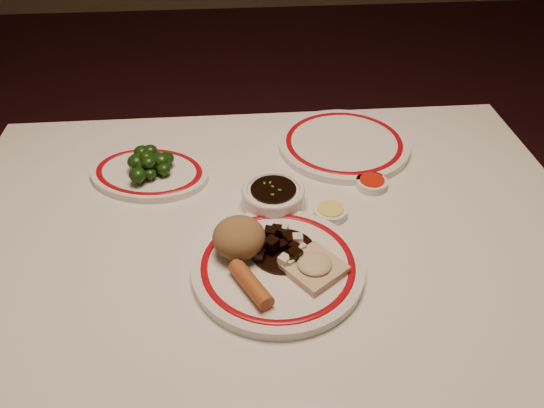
{
  "coord_description": "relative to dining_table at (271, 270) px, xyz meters",
  "views": [
    {
      "loc": [
        -0.06,
        -0.72,
        1.4
      ],
      "look_at": [
        0.0,
        0.03,
        0.8
      ],
      "focal_mm": 35.0,
      "sensor_mm": 36.0,
      "label": 1
    }
  ],
  "objects": [
    {
      "name": "mustard_dish",
      "position": [
        0.12,
        0.04,
        0.1
      ],
      "size": [
        0.06,
        0.06,
        0.02
      ],
      "color": "white",
      "rests_on": "dining_table"
    },
    {
      "name": "fried_wonton",
      "position": [
        0.06,
        -0.11,
        0.12
      ],
      "size": [
        0.12,
        0.12,
        0.02
      ],
      "color": "#CAB48E",
      "rests_on": "main_plate"
    },
    {
      "name": "far_plate",
      "position": [
        0.19,
        0.28,
        0.1
      ],
      "size": [
        0.29,
        0.29,
        0.02
      ],
      "color": "white",
      "rests_on": "dining_table"
    },
    {
      "name": "stirfry_heap",
      "position": [
        0.02,
        -0.07,
        0.12
      ],
      "size": [
        0.11,
        0.11,
        0.03
      ],
      "color": "black",
      "rests_on": "main_plate"
    },
    {
      "name": "rice_mound",
      "position": [
        -0.06,
        -0.06,
        0.14
      ],
      "size": [
        0.09,
        0.09,
        0.06
      ],
      "primitive_type": "ellipsoid",
      "color": "olive",
      "rests_on": "main_plate"
    },
    {
      "name": "sweet_sour_dish",
      "position": [
        0.22,
        0.13,
        0.1
      ],
      "size": [
        0.06,
        0.06,
        0.02
      ],
      "color": "white",
      "rests_on": "dining_table"
    },
    {
      "name": "main_plate",
      "position": [
        0.0,
        -0.09,
        0.1
      ],
      "size": [
        0.36,
        0.36,
        0.02
      ],
      "color": "white",
      "rests_on": "dining_table"
    },
    {
      "name": "broccoli_plate",
      "position": [
        -0.24,
        0.2,
        0.1
      ],
      "size": [
        0.29,
        0.27,
        0.02
      ],
      "color": "white",
      "rests_on": "dining_table"
    },
    {
      "name": "dining_table",
      "position": [
        0.0,
        0.0,
        0.0
      ],
      "size": [
        1.2,
        0.9,
        0.75
      ],
      "color": "white",
      "rests_on": "ground"
    },
    {
      "name": "spring_roll",
      "position": [
        -0.04,
        -0.15,
        0.12
      ],
      "size": [
        0.07,
        0.1,
        0.03
      ],
      "primitive_type": "cylinder",
      "rotation": [
        1.57,
        0.0,
        0.48
      ],
      "color": "#AB5B2A",
      "rests_on": "main_plate"
    },
    {
      "name": "soy_bowl",
      "position": [
        0.01,
        0.08,
        0.11
      ],
      "size": [
        0.12,
        0.12,
        0.04
      ],
      "color": "white",
      "rests_on": "dining_table"
    },
    {
      "name": "broccoli_pile",
      "position": [
        -0.23,
        0.2,
        0.13
      ],
      "size": [
        0.09,
        0.11,
        0.05
      ],
      "color": "#23471C",
      "rests_on": "broccoli_plate"
    }
  ]
}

